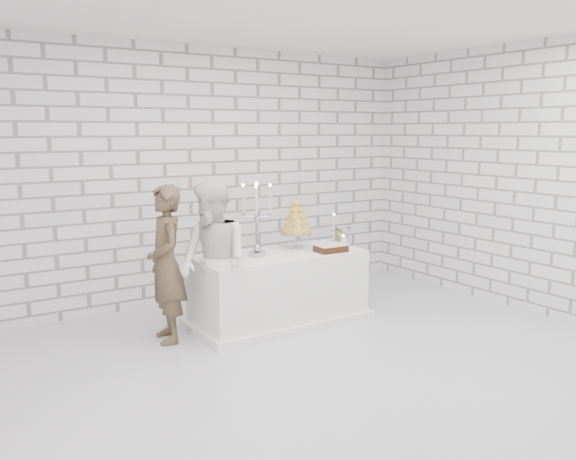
# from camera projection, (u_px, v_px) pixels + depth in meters

# --- Properties ---
(ground) EXTENTS (6.00, 5.00, 0.01)m
(ground) POSITION_uv_depth(u_px,v_px,m) (312.00, 367.00, 5.18)
(ground) COLOR silver
(ground) RESTS_ON ground
(ceiling) EXTENTS (6.00, 5.00, 0.01)m
(ceiling) POSITION_uv_depth(u_px,v_px,m) (314.00, 6.00, 4.68)
(ceiling) COLOR white
(ceiling) RESTS_ON ground
(wall_back) EXTENTS (6.00, 0.01, 3.00)m
(wall_back) POSITION_uv_depth(u_px,v_px,m) (190.00, 176.00, 7.00)
(wall_back) COLOR white
(wall_back) RESTS_ON ground
(wall_right) EXTENTS (0.01, 5.00, 3.00)m
(wall_right) POSITION_uv_depth(u_px,v_px,m) (536.00, 179.00, 6.54)
(wall_right) COLOR white
(wall_right) RESTS_ON ground
(cake_table) EXTENTS (1.80, 0.80, 0.75)m
(cake_table) POSITION_uv_depth(u_px,v_px,m) (279.00, 288.00, 6.34)
(cake_table) COLOR white
(cake_table) RESTS_ON ground
(groom) EXTENTS (0.44, 0.60, 1.53)m
(groom) POSITION_uv_depth(u_px,v_px,m) (166.00, 264.00, 5.72)
(groom) COLOR #493723
(groom) RESTS_ON ground
(bride) EXTENTS (0.71, 0.85, 1.57)m
(bride) POSITION_uv_depth(u_px,v_px,m) (213.00, 263.00, 5.68)
(bride) COLOR white
(bride) RESTS_ON ground
(candelabra) EXTENTS (0.37, 0.37, 0.77)m
(candelabra) POSITION_uv_depth(u_px,v_px,m) (257.00, 219.00, 6.07)
(candelabra) COLOR #9F9EA8
(candelabra) RESTS_ON cake_table
(croquembouche) EXTENTS (0.39, 0.39, 0.55)m
(croquembouche) POSITION_uv_depth(u_px,v_px,m) (296.00, 223.00, 6.52)
(croquembouche) COLOR gold
(croquembouche) RESTS_ON cake_table
(chocolate_cake) EXTENTS (0.32, 0.24, 0.08)m
(chocolate_cake) POSITION_uv_depth(u_px,v_px,m) (331.00, 248.00, 6.35)
(chocolate_cake) COLOR black
(chocolate_cake) RESTS_ON cake_table
(pillar_candle) EXTENTS (0.09, 0.09, 0.12)m
(pillar_candle) POSITION_uv_depth(u_px,v_px,m) (343.00, 242.00, 6.61)
(pillar_candle) COLOR white
(pillar_candle) RESTS_ON cake_table
(extra_taper) EXTENTS (0.07, 0.07, 0.32)m
(extra_taper) POSITION_uv_depth(u_px,v_px,m) (334.00, 229.00, 6.84)
(extra_taper) COLOR beige
(extra_taper) RESTS_ON cake_table
(flowers) EXTENTS (0.28, 0.26, 0.27)m
(flowers) POSITION_uv_depth(u_px,v_px,m) (342.00, 234.00, 6.65)
(flowers) COLOR #517133
(flowers) RESTS_ON cake_table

